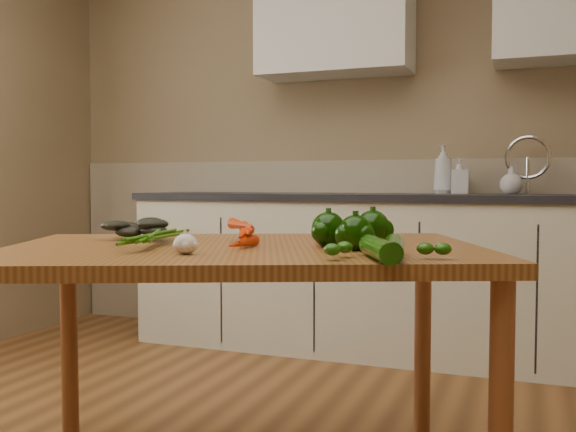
{
  "coord_description": "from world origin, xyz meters",
  "views": [
    {
      "loc": [
        1.01,
        -1.36,
        0.96
      ],
      "look_at": [
        0.24,
        0.66,
        0.85
      ],
      "focal_mm": 40.0,
      "sensor_mm": 36.0,
      "label": 1
    }
  ],
  "objects_px": {
    "leafy_greens": "(136,225)",
    "tomato_a": "(324,230)",
    "table": "(244,273)",
    "pepper_b": "(373,228)",
    "pepper_a": "(328,230)",
    "zucchini_b": "(379,249)",
    "tomato_c": "(355,233)",
    "garlic_bulb": "(185,244)",
    "soap_bottle_c": "(512,180)",
    "soap_bottle_a": "(443,169)",
    "zucchini_a": "(393,248)",
    "soap_bottle_b": "(460,176)",
    "tomato_b": "(344,230)",
    "pepper_c": "(355,233)",
    "carrot_bunch": "(216,234)"
  },
  "relations": [
    {
      "from": "leafy_greens",
      "to": "garlic_bulb",
      "type": "height_order",
      "value": "leafy_greens"
    },
    {
      "from": "zucchini_a",
      "to": "zucchini_b",
      "type": "relative_size",
      "value": 1.05
    },
    {
      "from": "garlic_bulb",
      "to": "zucchini_a",
      "type": "distance_m",
      "value": 0.55
    },
    {
      "from": "carrot_bunch",
      "to": "pepper_a",
      "type": "xyz_separation_m",
      "value": [
        0.33,
        0.09,
        0.02
      ]
    },
    {
      "from": "leafy_greens",
      "to": "tomato_b",
      "type": "distance_m",
      "value": 0.7
    },
    {
      "from": "soap_bottle_a",
      "to": "zucchini_b",
      "type": "xyz_separation_m",
      "value": [
        0.12,
        -2.12,
        -0.24
      ]
    },
    {
      "from": "soap_bottle_b",
      "to": "zucchini_b",
      "type": "distance_m",
      "value": 2.12
    },
    {
      "from": "soap_bottle_b",
      "to": "soap_bottle_c",
      "type": "distance_m",
      "value": 0.28
    },
    {
      "from": "soap_bottle_b",
      "to": "tomato_b",
      "type": "distance_m",
      "value": 1.64
    },
    {
      "from": "tomato_b",
      "to": "zucchini_a",
      "type": "xyz_separation_m",
      "value": [
        0.26,
        -0.45,
        -0.01
      ]
    },
    {
      "from": "pepper_a",
      "to": "soap_bottle_c",
      "type": "bearing_deg",
      "value": 75.55
    },
    {
      "from": "soap_bottle_a",
      "to": "tomato_c",
      "type": "height_order",
      "value": "soap_bottle_a"
    },
    {
      "from": "zucchini_a",
      "to": "carrot_bunch",
      "type": "bearing_deg",
      "value": 166.57
    },
    {
      "from": "garlic_bulb",
      "to": "pepper_b",
      "type": "xyz_separation_m",
      "value": [
        0.41,
        0.43,
        0.03
      ]
    },
    {
      "from": "soap_bottle_b",
      "to": "leafy_greens",
      "type": "distance_m",
      "value": 2.05
    },
    {
      "from": "tomato_a",
      "to": "tomato_b",
      "type": "bearing_deg",
      "value": -13.6
    },
    {
      "from": "soap_bottle_a",
      "to": "tomato_b",
      "type": "relative_size",
      "value": 3.69
    },
    {
      "from": "table",
      "to": "soap_bottle_c",
      "type": "relative_size",
      "value": 10.93
    },
    {
      "from": "pepper_a",
      "to": "pepper_c",
      "type": "distance_m",
      "value": 0.13
    },
    {
      "from": "tomato_c",
      "to": "zucchini_b",
      "type": "height_order",
      "value": "tomato_c"
    },
    {
      "from": "pepper_b",
      "to": "tomato_a",
      "type": "bearing_deg",
      "value": 145.96
    },
    {
      "from": "carrot_bunch",
      "to": "pepper_a",
      "type": "height_order",
      "value": "pepper_a"
    },
    {
      "from": "tomato_a",
      "to": "tomato_c",
      "type": "relative_size",
      "value": 1.06
    },
    {
      "from": "tomato_b",
      "to": "zucchini_b",
      "type": "relative_size",
      "value": 0.31
    },
    {
      "from": "pepper_a",
      "to": "zucchini_b",
      "type": "relative_size",
      "value": 0.44
    },
    {
      "from": "leafy_greens",
      "to": "tomato_a",
      "type": "xyz_separation_m",
      "value": [
        0.59,
        0.24,
        -0.02
      ]
    },
    {
      "from": "pepper_c",
      "to": "carrot_bunch",
      "type": "bearing_deg",
      "value": -177.32
    },
    {
      "from": "pepper_b",
      "to": "zucchini_b",
      "type": "relative_size",
      "value": 0.45
    },
    {
      "from": "pepper_c",
      "to": "tomato_c",
      "type": "xyz_separation_m",
      "value": [
        -0.07,
        0.26,
        -0.02
      ]
    },
    {
      "from": "garlic_bulb",
      "to": "pepper_a",
      "type": "distance_m",
      "value": 0.45
    },
    {
      "from": "zucchini_a",
      "to": "pepper_c",
      "type": "bearing_deg",
      "value": 131.68
    },
    {
      "from": "table",
      "to": "pepper_b",
      "type": "height_order",
      "value": "pepper_b"
    },
    {
      "from": "garlic_bulb",
      "to": "tomato_c",
      "type": "distance_m",
      "value": 0.62
    },
    {
      "from": "soap_bottle_a",
      "to": "leafy_greens",
      "type": "bearing_deg",
      "value": 30.74
    },
    {
      "from": "tomato_b",
      "to": "pepper_c",
      "type": "bearing_deg",
      "value": -68.18
    },
    {
      "from": "garlic_bulb",
      "to": "leafy_greens",
      "type": "bearing_deg",
      "value": 139.39
    },
    {
      "from": "soap_bottle_b",
      "to": "tomato_b",
      "type": "xyz_separation_m",
      "value": [
        -0.2,
        -1.62,
        -0.2
      ]
    },
    {
      "from": "soap_bottle_c",
      "to": "pepper_a",
      "type": "distance_m",
      "value": 1.87
    },
    {
      "from": "tomato_c",
      "to": "garlic_bulb",
      "type": "bearing_deg",
      "value": -123.0
    },
    {
      "from": "carrot_bunch",
      "to": "pepper_b",
      "type": "distance_m",
      "value": 0.48
    },
    {
      "from": "pepper_a",
      "to": "tomato_a",
      "type": "bearing_deg",
      "value": 110.99
    },
    {
      "from": "carrot_bunch",
      "to": "tomato_a",
      "type": "distance_m",
      "value": 0.41
    },
    {
      "from": "table",
      "to": "leafy_greens",
      "type": "distance_m",
      "value": 0.45
    },
    {
      "from": "table",
      "to": "pepper_a",
      "type": "xyz_separation_m",
      "value": [
        0.25,
        0.06,
        0.14
      ]
    },
    {
      "from": "table",
      "to": "pepper_b",
      "type": "distance_m",
      "value": 0.42
    },
    {
      "from": "carrot_bunch",
      "to": "pepper_b",
      "type": "height_order",
      "value": "pepper_b"
    },
    {
      "from": "tomato_b",
      "to": "tomato_a",
      "type": "bearing_deg",
      "value": 166.4
    },
    {
      "from": "tomato_c",
      "to": "soap_bottle_b",
      "type": "bearing_deg",
      "value": 84.55
    },
    {
      "from": "garlic_bulb",
      "to": "zucchini_a",
      "type": "height_order",
      "value": "same"
    },
    {
      "from": "soap_bottle_a",
      "to": "soap_bottle_c",
      "type": "xyz_separation_m",
      "value": [
        0.37,
        -0.04,
        -0.06
      ]
    }
  ]
}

